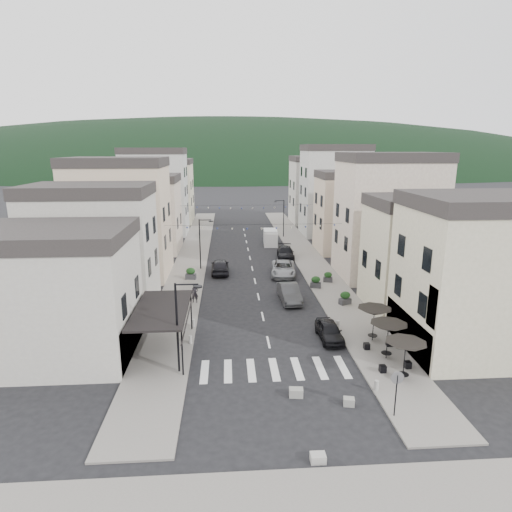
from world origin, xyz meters
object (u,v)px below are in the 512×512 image
Objects in this scene: parked_car_a at (329,331)px; delivery_van at (270,237)px; parked_car_e at (220,266)px; pedestrian_b at (183,304)px; parked_car_c at (283,269)px; parked_car_d at (285,253)px; parked_car_b at (289,293)px; pedestrian_a at (195,293)px.

delivery_van reaches higher than parked_car_a.
pedestrian_b reaches higher than parked_car_e.
pedestrian_b reaches higher than parked_car_c.
parked_car_d is at bearing 86.82° from parked_car_c.
parked_car_b is 10.02m from pedestrian_b.
parked_car_b is at bearing 60.18° from pedestrian_b.
pedestrian_a is (-10.56, 8.32, 0.31)m from parked_car_a.
delivery_van reaches higher than parked_car_d.
parked_car_b is at bearing -86.91° from parked_car_c.
pedestrian_a is 0.93× the size of pedestrian_b.
parked_car_a is 13.45m from pedestrian_a.
delivery_van is (0.66, 24.31, 0.35)m from parked_car_b.
pedestrian_a is (-9.26, -8.41, 0.20)m from parked_car_c.
pedestrian_a reaches higher than parked_car_e.
parked_car_e reaches higher than parked_car_a.
pedestrian_a reaches higher than parked_car_c.
parked_car_a is 19.90m from parked_car_e.
parked_car_d is 22.01m from pedestrian_b.
delivery_van is 2.64× the size of pedestrian_b.
delivery_van is at bearing 101.59° from parked_car_d.
parked_car_e reaches higher than parked_car_b.
delivery_van is at bearing -117.51° from parked_car_e.
parked_car_d is (0.00, 24.30, 0.07)m from parked_car_a.
parked_car_e is 0.99× the size of delivery_van.
pedestrian_b is at bearing -165.62° from parked_car_b.
pedestrian_b is at bearing -101.63° from pedestrian_a.
parked_car_c is 1.10× the size of parked_car_d.
delivery_van is at bearing 73.49° from pedestrian_a.
delivery_van reaches higher than pedestrian_a.
delivery_van is 29.07m from pedestrian_b.
parked_car_e reaches higher than parked_car_c.
delivery_van is 26.11m from pedestrian_a.
parked_car_d reaches higher than parked_car_a.
parked_car_a is at bearing -80.27° from parked_car_b.
parked_car_b is 2.76× the size of pedestrian_a.
pedestrian_b is (-11.39, -18.83, 0.31)m from parked_car_d.
pedestrian_a is at bearing -108.02° from delivery_van.
parked_car_e reaches higher than parked_car_d.
parked_car_e is (-8.38, 18.05, 0.15)m from parked_car_a.
parked_car_c is 1.15× the size of delivery_van.
parked_car_c is at bearing 46.89° from pedestrian_a.
parked_car_c is 7.21m from parked_car_e.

